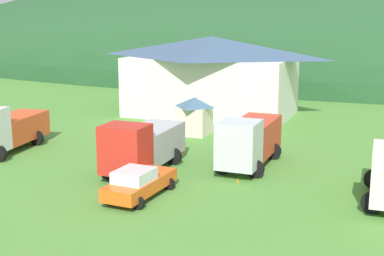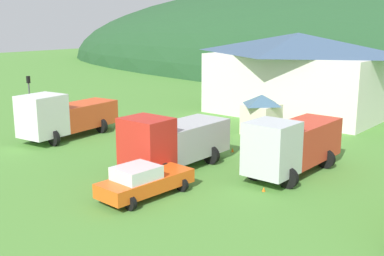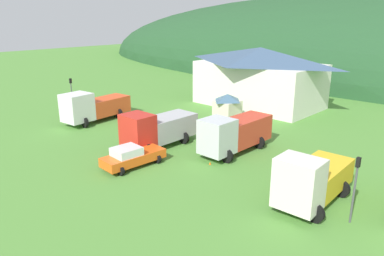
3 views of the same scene
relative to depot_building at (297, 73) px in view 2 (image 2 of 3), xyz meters
name	(u,v)px [view 2 (image 2 of 3)]	position (x,y,z in m)	size (l,w,h in m)	color
ground_plane	(175,165)	(1.92, -18.67, -3.79)	(200.00, 200.00, 0.00)	#518C38
depot_building	(297,73)	(0.00, 0.00, 0.00)	(15.97, 9.56, 7.36)	white
play_shed_cream	(261,114)	(1.59, -8.40, -2.25)	(2.45, 2.70, 2.99)	beige
heavy_rig_white	(64,115)	(-8.66, -18.88, -2.07)	(3.74, 8.02, 3.44)	white
crane_truck_red	(173,141)	(2.37, -19.33, -2.09)	(3.40, 7.13, 3.36)	red
tow_truck_silver	(292,144)	(8.12, -15.80, -2.03)	(3.16, 7.45, 3.35)	silver
service_pickup_orange	(144,181)	(4.32, -23.61, -2.97)	(2.52, 5.09, 1.66)	orange
traffic_light_west	(30,96)	(-13.54, -18.53, -1.23)	(0.20, 0.32, 4.17)	#4C4C51
traffic_cone_near_pickup	(233,152)	(2.95, -14.11, -3.79)	(0.36, 0.36, 0.60)	orange
traffic_cone_mid_row	(264,191)	(8.45, -19.20, -3.79)	(0.36, 0.36, 0.48)	orange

